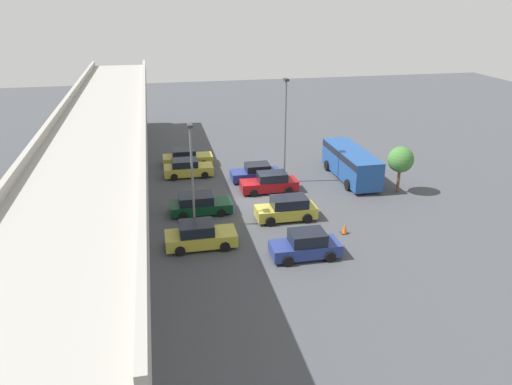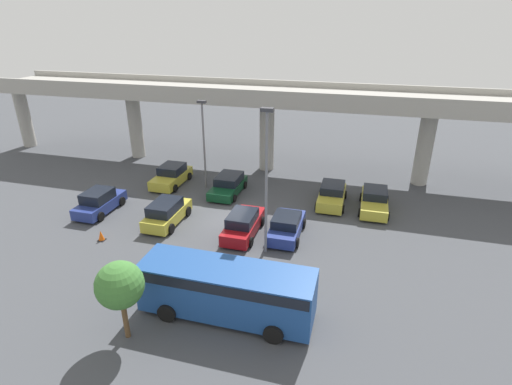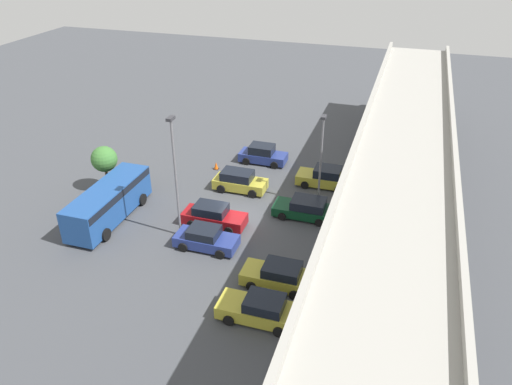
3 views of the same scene
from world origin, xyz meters
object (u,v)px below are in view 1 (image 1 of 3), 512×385
(parked_car_7, at_px, (187,158))
(lamp_post_near_aisle, at_px, (192,168))
(parked_car_4, at_px, (270,183))
(parked_car_0, at_px, (306,245))
(shuttle_bus, at_px, (351,162))
(parked_car_3, at_px, (199,204))
(parked_car_2, at_px, (287,209))
(lamp_post_mid_lot, at_px, (285,124))
(parked_car_5, at_px, (256,173))
(parked_car_6, at_px, (188,168))
(traffic_cone, at_px, (345,229))
(parked_car_1, at_px, (200,236))
(tree_front_left, at_px, (401,160))

(parked_car_7, bearing_deg, lamp_post_near_aisle, -92.22)
(parked_car_4, distance_m, lamp_post_near_aisle, 9.34)
(parked_car_0, height_order, parked_car_4, parked_car_0)
(shuttle_bus, bearing_deg, parked_car_3, 108.94)
(parked_car_2, distance_m, lamp_post_mid_lot, 8.94)
(parked_car_5, bearing_deg, parked_car_6, -22.41)
(parked_car_0, xyz_separation_m, parked_car_6, (16.46, 6.02, -0.05))
(parked_car_0, height_order, parked_car_3, parked_car_0)
(parked_car_3, height_order, parked_car_6, parked_car_6)
(parked_car_4, bearing_deg, shuttle_bus, -168.52)
(lamp_post_near_aisle, relative_size, lamp_post_mid_lot, 0.82)
(parked_car_3, bearing_deg, traffic_cone, -30.18)
(parked_car_5, bearing_deg, parked_car_7, -44.71)
(parked_car_2, distance_m, shuttle_bus, 10.59)
(parked_car_0, xyz_separation_m, lamp_post_mid_lot, (13.24, -2.11, 4.38))
(traffic_cone, bearing_deg, parked_car_1, 89.31)
(parked_car_4, bearing_deg, traffic_cone, 110.57)
(parked_car_6, relative_size, lamp_post_mid_lot, 0.49)
(parked_car_5, relative_size, tree_front_left, 1.11)
(tree_front_left, xyz_separation_m, traffic_cone, (-6.35, 7.09, -2.50))
(parked_car_2, bearing_deg, parked_car_0, 86.94)
(parked_car_0, bearing_deg, parked_car_2, -93.06)
(parked_car_2, bearing_deg, traffic_cone, 137.22)
(parked_car_4, distance_m, parked_car_6, 8.23)
(parked_car_0, relative_size, parked_car_6, 0.99)
(parked_car_2, relative_size, tree_front_left, 1.12)
(lamp_post_mid_lot, height_order, tree_front_left, lamp_post_mid_lot)
(parked_car_3, height_order, traffic_cone, parked_car_3)
(parked_car_3, relative_size, lamp_post_mid_lot, 0.51)
(parked_car_1, relative_size, parked_car_4, 0.98)
(parked_car_1, height_order, parked_car_4, parked_car_1)
(parked_car_0, height_order, tree_front_left, tree_front_left)
(parked_car_7, relative_size, shuttle_bus, 0.56)
(parked_car_5, relative_size, lamp_post_mid_lot, 0.48)
(parked_car_6, height_order, shuttle_bus, shuttle_bus)
(parked_car_6, bearing_deg, lamp_post_near_aisle, -91.92)
(parked_car_1, relative_size, parked_car_5, 1.06)
(lamp_post_near_aisle, distance_m, lamp_post_mid_lot, 11.27)
(parked_car_2, height_order, parked_car_3, parked_car_2)
(parked_car_5, bearing_deg, parked_car_4, 101.52)
(parked_car_3, relative_size, shuttle_bus, 0.54)
(lamp_post_near_aisle, xyz_separation_m, traffic_cone, (-3.28, -9.98, -4.04))
(parked_car_3, xyz_separation_m, traffic_cone, (-5.47, -9.41, -0.38))
(parked_car_5, relative_size, parked_car_7, 0.93)
(parked_car_1, relative_size, parked_car_6, 1.05)
(parked_car_6, relative_size, traffic_cone, 6.23)
(parked_car_6, relative_size, parked_car_7, 0.93)
(parked_car_1, bearing_deg, shuttle_bus, 35.15)
(shuttle_bus, distance_m, tree_front_left, 4.85)
(parked_car_2, height_order, parked_car_7, parked_car_2)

